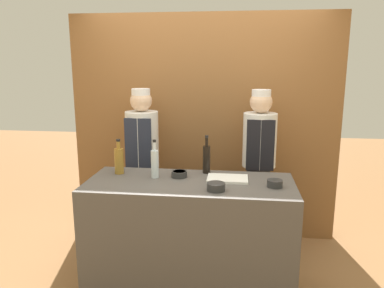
{
  "coord_description": "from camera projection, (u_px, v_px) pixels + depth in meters",
  "views": [
    {
      "loc": [
        0.37,
        -2.85,
        1.89
      ],
      "look_at": [
        0.0,
        0.14,
        1.24
      ],
      "focal_mm": 35.0,
      "sensor_mm": 36.0,
      "label": 1
    }
  ],
  "objects": [
    {
      "name": "cabinet_wall",
      "position": [
        204.0,
        127.0,
        4.1
      ],
      "size": [
        2.86,
        0.18,
        2.4
      ],
      "color": "brown",
      "rests_on": "ground_plane"
    },
    {
      "name": "sauce_bowl_orange",
      "position": [
        179.0,
        174.0,
        3.12
      ],
      "size": [
        0.13,
        0.13,
        0.05
      ],
      "color": "#2D2D2D",
      "rests_on": "counter"
    },
    {
      "name": "counter",
      "position": [
        190.0,
        237.0,
        3.1
      ],
      "size": [
        1.67,
        0.7,
        0.96
      ],
      "color": "#514C47",
      "rests_on": "ground_plane"
    },
    {
      "name": "sauce_bowl_green",
      "position": [
        275.0,
        183.0,
        2.87
      ],
      "size": [
        0.12,
        0.12,
        0.06
      ],
      "color": "#2D2D2D",
      "rests_on": "counter"
    },
    {
      "name": "chef_right",
      "position": [
        259.0,
        165.0,
        3.68
      ],
      "size": [
        0.32,
        0.32,
        1.65
      ],
      "color": "#28282D",
      "rests_on": "ground_plane"
    },
    {
      "name": "chef_left",
      "position": [
        143.0,
        162.0,
        3.82
      ],
      "size": [
        0.33,
        0.33,
        1.65
      ],
      "color": "#28282D",
      "rests_on": "ground_plane"
    },
    {
      "name": "bottle_vinegar",
      "position": [
        119.0,
        160.0,
        3.2
      ],
      "size": [
        0.08,
        0.08,
        0.3
      ],
      "color": "olive",
      "rests_on": "counter"
    },
    {
      "name": "cutting_board",
      "position": [
        227.0,
        179.0,
        3.05
      ],
      "size": [
        0.33,
        0.22,
        0.02
      ],
      "color": "white",
      "rests_on": "counter"
    },
    {
      "name": "bottle_clear",
      "position": [
        155.0,
        163.0,
        3.09
      ],
      "size": [
        0.06,
        0.06,
        0.32
      ],
      "color": "silver",
      "rests_on": "counter"
    },
    {
      "name": "ground_plane",
      "position": [
        190.0,
        288.0,
        3.21
      ],
      "size": [
        14.0,
        14.0,
        0.0
      ],
      "primitive_type": "plane",
      "color": "olive"
    },
    {
      "name": "sauce_bowl_purple",
      "position": [
        216.0,
        186.0,
        2.79
      ],
      "size": [
        0.14,
        0.14,
        0.06
      ],
      "color": "#2D2D2D",
      "rests_on": "counter"
    },
    {
      "name": "bottle_soy",
      "position": [
        207.0,
        158.0,
        3.22
      ],
      "size": [
        0.06,
        0.06,
        0.33
      ],
      "color": "black",
      "rests_on": "counter"
    }
  ]
}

